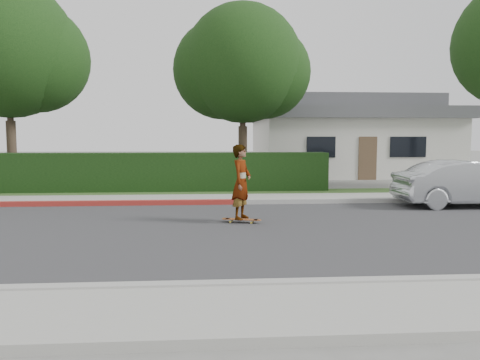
# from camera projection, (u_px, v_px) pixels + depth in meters

# --- Properties ---
(ground) EXTENTS (120.00, 120.00, 0.00)m
(ground) POSITION_uv_depth(u_px,v_px,m) (206.00, 231.00, 10.29)
(ground) COLOR slate
(ground) RESTS_ON ground
(road) EXTENTS (60.00, 8.00, 0.01)m
(road) POSITION_uv_depth(u_px,v_px,m) (206.00, 231.00, 10.29)
(road) COLOR #2D2D30
(road) RESTS_ON ground
(curb_near) EXTENTS (60.00, 0.20, 0.15)m
(curb_near) POSITION_uv_depth(u_px,v_px,m) (205.00, 288.00, 6.21)
(curb_near) COLOR #9E9E99
(curb_near) RESTS_ON ground
(sidewalk_near) EXTENTS (60.00, 1.60, 0.12)m
(sidewalk_near) POSITION_uv_depth(u_px,v_px,m) (205.00, 314.00, 5.32)
(sidewalk_near) COLOR gray
(sidewalk_near) RESTS_ON ground
(curb_far) EXTENTS (60.00, 0.20, 0.15)m
(curb_far) POSITION_uv_depth(u_px,v_px,m) (206.00, 202.00, 14.35)
(curb_far) COLOR #9E9E99
(curb_far) RESTS_ON ground
(curb_red_section) EXTENTS (12.00, 0.21, 0.15)m
(curb_red_section) POSITION_uv_depth(u_px,v_px,m) (39.00, 204.00, 14.00)
(curb_red_section) COLOR maroon
(curb_red_section) RESTS_ON ground
(sidewalk_far) EXTENTS (60.00, 1.60, 0.12)m
(sidewalk_far) POSITION_uv_depth(u_px,v_px,m) (206.00, 199.00, 15.25)
(sidewalk_far) COLOR gray
(sidewalk_far) RESTS_ON ground
(planting_strip) EXTENTS (60.00, 1.60, 0.10)m
(planting_strip) POSITION_uv_depth(u_px,v_px,m) (206.00, 193.00, 16.84)
(planting_strip) COLOR #2D4C1E
(planting_strip) RESTS_ON ground
(hedge) EXTENTS (15.00, 1.00, 1.50)m
(hedge) POSITION_uv_depth(u_px,v_px,m) (124.00, 173.00, 17.16)
(hedge) COLOR black
(hedge) RESTS_ON ground
(tree_left) EXTENTS (5.99, 5.21, 8.00)m
(tree_left) POSITION_uv_depth(u_px,v_px,m) (9.00, 54.00, 17.91)
(tree_left) COLOR #33261C
(tree_left) RESTS_ON ground
(tree_center) EXTENTS (5.66, 4.84, 7.44)m
(tree_center) POSITION_uv_depth(u_px,v_px,m) (242.00, 68.00, 19.07)
(tree_center) COLOR #33261C
(tree_center) RESTS_ON ground
(house) EXTENTS (10.60, 8.60, 4.30)m
(house) POSITION_uv_depth(u_px,v_px,m) (347.00, 137.00, 26.55)
(house) COLOR beige
(house) RESTS_ON ground
(skateboard) EXTENTS (0.99, 0.47, 0.09)m
(skateboard) POSITION_uv_depth(u_px,v_px,m) (241.00, 220.00, 11.28)
(skateboard) COLOR gold
(skateboard) RESTS_ON ground
(skateboarder) EXTENTS (0.67, 0.78, 1.80)m
(skateboarder) POSITION_uv_depth(u_px,v_px,m) (241.00, 182.00, 11.20)
(skateboarder) COLOR white
(skateboarder) RESTS_ON skateboard
(car_silver) EXTENTS (4.19, 1.48, 1.38)m
(car_silver) POSITION_uv_depth(u_px,v_px,m) (467.00, 184.00, 13.90)
(car_silver) COLOR #B0B4B8
(car_silver) RESTS_ON ground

